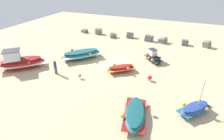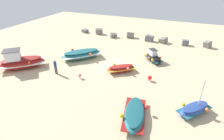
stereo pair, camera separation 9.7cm
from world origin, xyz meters
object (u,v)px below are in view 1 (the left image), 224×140
(mooring_buoy_1, at_px, (80,75))
(fishing_boat_2, at_px, (121,68))
(fishing_boat_4, at_px, (81,54))
(mooring_buoy_0, at_px, (150,78))
(person_walking, at_px, (55,66))
(fishing_boat_1, at_px, (153,57))
(fishing_boat_5, at_px, (135,114))
(fishing_boat_0, at_px, (195,109))
(fishing_boat_3, at_px, (20,62))

(mooring_buoy_1, bearing_deg, fishing_boat_2, 40.59)
(fishing_boat_4, bearing_deg, mooring_buoy_0, -58.99)
(fishing_boat_4, height_order, person_walking, person_walking)
(fishing_boat_1, height_order, person_walking, person_walking)
(fishing_boat_1, relative_size, fishing_boat_5, 0.68)
(fishing_boat_5, bearing_deg, fishing_boat_1, -7.75)
(fishing_boat_0, xyz_separation_m, fishing_boat_5, (-4.51, -2.46, -0.03))
(fishing_boat_1, xyz_separation_m, fishing_boat_5, (0.70, -11.50, -0.11))
(person_walking, relative_size, mooring_buoy_0, 2.78)
(fishing_boat_1, bearing_deg, mooring_buoy_0, 143.36)
(mooring_buoy_1, bearing_deg, fishing_boat_5, -26.78)
(mooring_buoy_0, height_order, mooring_buoy_1, mooring_buoy_0)
(fishing_boat_5, bearing_deg, fishing_boat_2, 16.58)
(person_walking, height_order, mooring_buoy_0, person_walking)
(fishing_boat_2, distance_m, fishing_boat_4, 6.58)
(fishing_boat_3, bearing_deg, fishing_boat_5, 126.57)
(fishing_boat_4, distance_m, mooring_buoy_1, 5.44)
(fishing_boat_0, relative_size, mooring_buoy_1, 5.47)
(mooring_buoy_1, bearing_deg, mooring_buoy_0, 18.54)
(fishing_boat_0, xyz_separation_m, mooring_buoy_1, (-12.00, 1.33, -0.07))
(fishing_boat_0, bearing_deg, fishing_boat_1, -110.21)
(mooring_buoy_0, bearing_deg, fishing_boat_1, 96.79)
(mooring_buoy_0, bearing_deg, person_walking, -166.08)
(fishing_boat_3, relative_size, mooring_buoy_1, 9.13)
(fishing_boat_3, distance_m, fishing_boat_4, 7.64)
(fishing_boat_1, bearing_deg, fishing_boat_2, 102.65)
(person_walking, bearing_deg, mooring_buoy_1, -126.31)
(fishing_boat_0, relative_size, fishing_boat_3, 0.60)
(fishing_boat_2, relative_size, fishing_boat_3, 0.65)
(fishing_boat_1, xyz_separation_m, mooring_buoy_1, (-6.79, -7.71, -0.15))
(fishing_boat_1, bearing_deg, fishing_boat_0, 166.51)
(person_walking, bearing_deg, mooring_buoy_0, -114.73)
(mooring_buoy_0, distance_m, mooring_buoy_1, 7.82)
(fishing_boat_5, height_order, person_walking, person_walking)
(fishing_boat_1, relative_size, fishing_boat_4, 0.56)
(fishing_boat_2, distance_m, person_walking, 7.72)
(fishing_boat_1, height_order, fishing_boat_2, fishing_boat_1)
(fishing_boat_3, bearing_deg, mooring_buoy_1, 142.48)
(fishing_boat_0, distance_m, fishing_boat_5, 5.13)
(fishing_boat_5, distance_m, mooring_buoy_0, 6.27)
(fishing_boat_1, bearing_deg, fishing_boat_5, 140.06)
(person_walking, bearing_deg, fishing_boat_5, -147.61)
(fishing_boat_4, height_order, fishing_boat_5, fishing_boat_4)
(mooring_buoy_0, xyz_separation_m, mooring_buoy_1, (-7.41, -2.49, -0.01))
(fishing_boat_3, xyz_separation_m, fishing_boat_4, (5.42, 5.38, -0.26))
(fishing_boat_1, relative_size, mooring_buoy_1, 5.25)
(person_walking, bearing_deg, fishing_boat_3, 57.05)
(fishing_boat_5, bearing_deg, mooring_buoy_1, 51.97)
(fishing_boat_2, height_order, mooring_buoy_0, fishing_boat_2)
(fishing_boat_2, height_order, fishing_boat_5, fishing_boat_2)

